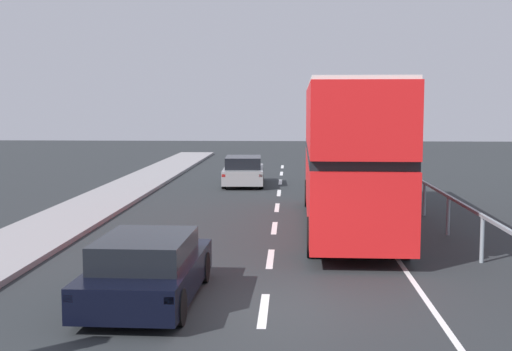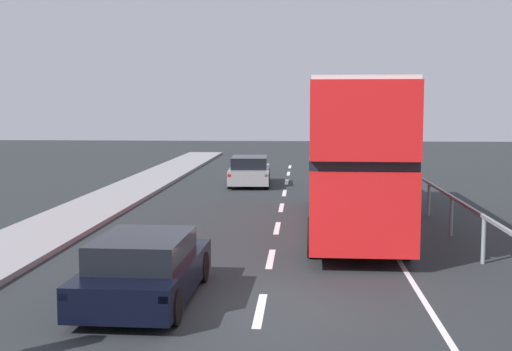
{
  "view_description": "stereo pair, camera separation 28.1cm",
  "coord_description": "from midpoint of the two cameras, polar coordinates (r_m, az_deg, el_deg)",
  "views": [
    {
      "loc": [
        0.47,
        -12.42,
        3.71
      ],
      "look_at": [
        -0.32,
        3.39,
        2.09
      ],
      "focal_mm": 47.91,
      "sensor_mm": 36.0,
      "label": 1
    },
    {
      "loc": [
        0.75,
        -12.4,
        3.71
      ],
      "look_at": [
        -0.32,
        3.39,
        2.09
      ],
      "focal_mm": 47.91,
      "sensor_mm": 36.0,
      "label": 2
    }
  ],
  "objects": [
    {
      "name": "ground_plane",
      "position": [
        12.98,
        0.06,
        -11.01
      ],
      "size": [
        73.43,
        120.0,
        0.1
      ],
      "primitive_type": "cube",
      "color": "#25292B"
    },
    {
      "name": "lane_paint_markings",
      "position": [
        21.42,
        6.16,
        -4.17
      ],
      "size": [
        3.23,
        46.0,
        0.01
      ],
      "color": "silver",
      "rests_on": "ground"
    },
    {
      "name": "bridge_side_railing",
      "position": [
        22.04,
        14.42,
        -1.59
      ],
      "size": [
        0.1,
        42.0,
        1.16
      ],
      "color": "gray",
      "rests_on": "ground"
    },
    {
      "name": "double_decker_bus_red",
      "position": [
        20.79,
        7.29,
        2.02
      ],
      "size": [
        2.66,
        11.52,
        4.38
      ],
      "rotation": [
        0.0,
        0.0,
        -0.01
      ],
      "color": "red",
      "rests_on": "ground"
    },
    {
      "name": "hatchback_car_near",
      "position": [
        13.24,
        -9.63,
        -7.72
      ],
      "size": [
        1.95,
        4.34,
        1.29
      ],
      "rotation": [
        0.0,
        0.0,
        -0.02
      ],
      "color": "black",
      "rests_on": "ground"
    },
    {
      "name": "sedan_car_ahead",
      "position": [
        32.06,
        -1.3,
        0.36
      ],
      "size": [
        2.03,
        4.55,
        1.35
      ],
      "rotation": [
        0.0,
        0.0,
        0.04
      ],
      "color": "gray",
      "rests_on": "ground"
    }
  ]
}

